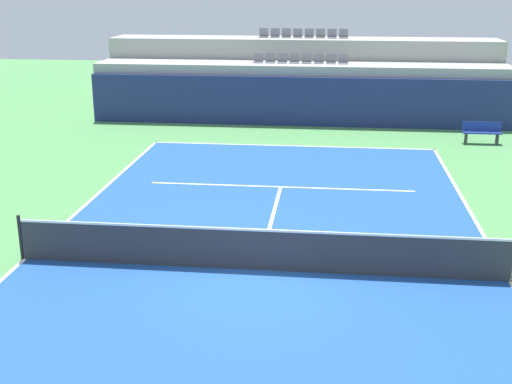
{
  "coord_description": "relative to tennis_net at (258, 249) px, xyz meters",
  "views": [
    {
      "loc": [
        1.53,
        -13.83,
        6.18
      ],
      "look_at": [
        -0.28,
        2.0,
        1.2
      ],
      "focal_mm": 47.56,
      "sensor_mm": 36.0,
      "label": 1
    }
  ],
  "objects": [
    {
      "name": "stands_tier_lower",
      "position": [
        0.0,
        17.29,
        0.79
      ],
      "size": [
        18.65,
        2.4,
        2.59
      ],
      "primitive_type": "cube",
      "color": "#9E9E99",
      "rests_on": "ground_plane"
    },
    {
      "name": "baseline_far",
      "position": [
        0.0,
        11.95,
        -0.5
      ],
      "size": [
        11.0,
        0.1,
        0.0
      ],
      "primitive_type": "cube",
      "color": "white",
      "rests_on": "court_surface"
    },
    {
      "name": "centre_service_line",
      "position": [
        0.0,
        3.2,
        -0.5
      ],
      "size": [
        0.1,
        6.4,
        0.0
      ],
      "primitive_type": "cube",
      "color": "white",
      "rests_on": "court_surface"
    },
    {
      "name": "sideline_left",
      "position": [
        -5.45,
        0.0,
        -0.5
      ],
      "size": [
        0.1,
        24.0,
        0.0
      ],
      "primitive_type": "cube",
      "color": "white",
      "rests_on": "court_surface"
    },
    {
      "name": "seating_row_lower",
      "position": [
        -0.0,
        17.38,
        2.21
      ],
      "size": [
        4.31,
        0.44,
        0.44
      ],
      "color": "slate",
      "rests_on": "stands_tier_lower"
    },
    {
      "name": "tennis_net",
      "position": [
        0.0,
        0.0,
        0.0
      ],
      "size": [
        11.08,
        0.08,
        1.07
      ],
      "color": "black",
      "rests_on": "court_surface"
    },
    {
      "name": "sideline_right",
      "position": [
        5.45,
        0.0,
        -0.5
      ],
      "size": [
        0.1,
        24.0,
        0.0
      ],
      "primitive_type": "cube",
      "color": "white",
      "rests_on": "court_surface"
    },
    {
      "name": "back_wall",
      "position": [
        0.0,
        15.94,
        0.57
      ],
      "size": [
        18.65,
        0.3,
        2.16
      ],
      "primitive_type": "cube",
      "color": "navy",
      "rests_on": "ground_plane"
    },
    {
      "name": "court_surface",
      "position": [
        0.0,
        0.0,
        -0.5
      ],
      "size": [
        11.0,
        24.0,
        0.01
      ],
      "primitive_type": "cube",
      "color": "#1E4C99",
      "rests_on": "ground_plane"
    },
    {
      "name": "service_line_far",
      "position": [
        0.0,
        6.4,
        -0.5
      ],
      "size": [
        8.26,
        0.1,
        0.0
      ],
      "primitive_type": "cube",
      "color": "white",
      "rests_on": "court_surface"
    },
    {
      "name": "ground_plane",
      "position": [
        0.0,
        0.0,
        -0.51
      ],
      "size": [
        80.0,
        80.0,
        0.0
      ],
      "primitive_type": "plane",
      "color": "#4C8C4C"
    },
    {
      "name": "seating_row_upper",
      "position": [
        -0.0,
        19.78,
        3.14
      ],
      "size": [
        4.31,
        0.44,
        0.44
      ],
      "color": "slate",
      "rests_on": "stands_tier_upper"
    },
    {
      "name": "stands_tier_upper",
      "position": [
        0.0,
        19.69,
        1.26
      ],
      "size": [
        18.65,
        2.4,
        3.53
      ],
      "primitive_type": "cube",
      "color": "#9E9E99",
      "rests_on": "ground_plane"
    },
    {
      "name": "player_bench",
      "position": [
        7.42,
        13.27,
        -0.0
      ],
      "size": [
        1.5,
        0.4,
        0.85
      ],
      "color": "navy",
      "rests_on": "ground_plane"
    }
  ]
}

